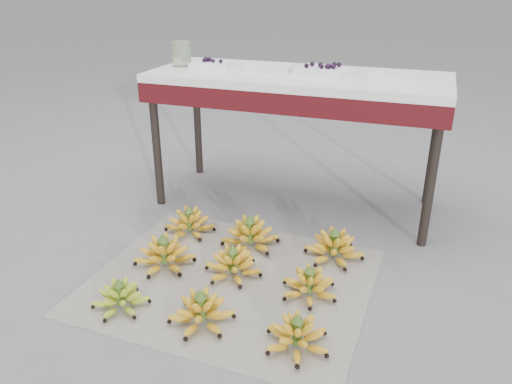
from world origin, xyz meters
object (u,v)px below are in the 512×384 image
(bunch_back_left, at_px, (190,223))
(tray_far_right, at_px, (394,76))
(bunch_front_left, at_px, (121,298))
(bunch_back_center, at_px, (250,235))
(bunch_front_right, at_px, (297,336))
(bunch_front_center, at_px, (201,311))
(bunch_back_right, at_px, (334,247))
(bunch_mid_right, at_px, (309,285))
(tray_far_left, at_px, (212,65))
(bunch_mid_left, at_px, (164,255))
(glass_jar, at_px, (182,54))
(vendor_table, at_px, (297,90))
(bunch_mid_center, at_px, (233,265))
(tray_right, at_px, (323,71))
(newspaper_mat, at_px, (231,281))
(tray_left, at_px, (269,68))

(bunch_back_left, height_order, tray_far_right, tray_far_right)
(bunch_front_left, distance_m, bunch_back_center, 0.75)
(bunch_front_right, bearing_deg, bunch_front_center, -161.02)
(bunch_back_left, xyz_separation_m, bunch_back_right, (0.79, -0.00, 0.00))
(bunch_mid_right, distance_m, tray_far_right, 1.21)
(bunch_back_center, relative_size, tray_far_left, 1.43)
(bunch_back_left, xyz_separation_m, tray_far_right, (0.94, 0.57, 0.75))
(bunch_front_right, xyz_separation_m, bunch_mid_left, (-0.76, 0.34, 0.01))
(bunch_front_center, bearing_deg, bunch_mid_right, 19.14)
(bunch_front_center, height_order, glass_jar, glass_jar)
(bunch_mid_left, relative_size, bunch_back_center, 1.07)
(tray_far_right, bearing_deg, glass_jar, -179.87)
(bunch_back_center, bearing_deg, vendor_table, 71.70)
(bunch_mid_center, relative_size, tray_right, 0.93)
(bunch_mid_left, xyz_separation_m, bunch_back_left, (-0.04, 0.34, -0.00))
(bunch_front_left, xyz_separation_m, bunch_back_center, (0.33, 0.68, 0.01))
(bunch_front_left, bearing_deg, vendor_table, 65.45)
(bunch_mid_right, bearing_deg, bunch_front_right, -104.58)
(bunch_mid_right, xyz_separation_m, bunch_back_left, (-0.75, 0.34, 0.00))
(bunch_mid_center, xyz_separation_m, tray_right, (0.19, 0.87, 0.76))
(tray_far_right, bearing_deg, bunch_front_left, -125.86)
(bunch_back_right, bearing_deg, bunch_front_left, -116.04)
(newspaper_mat, height_order, tray_far_right, tray_far_right)
(newspaper_mat, distance_m, glass_jar, 1.44)
(bunch_front_right, height_order, tray_left, tray_left)
(bunch_front_left, distance_m, tray_right, 1.57)
(tray_far_left, distance_m, glass_jar, 0.21)
(bunch_front_center, distance_m, tray_left, 1.46)
(bunch_back_center, distance_m, vendor_table, 0.88)
(bunch_front_right, bearing_deg, tray_left, 133.14)
(bunch_mid_left, bearing_deg, tray_far_right, 24.54)
(bunch_front_center, bearing_deg, vendor_table, 64.97)
(bunch_mid_right, xyz_separation_m, bunch_back_center, (-0.39, 0.32, 0.01))
(bunch_front_center, relative_size, bunch_front_right, 1.07)
(tray_far_left, height_order, glass_jar, glass_jar)
(bunch_back_right, xyz_separation_m, tray_far_right, (0.15, 0.57, 0.75))
(bunch_mid_left, relative_size, glass_jar, 2.64)
(tray_left, bearing_deg, tray_right, -0.22)
(tray_left, bearing_deg, glass_jar, 179.23)
(bunch_back_left, bearing_deg, bunch_front_left, -99.46)
(vendor_table, bearing_deg, bunch_back_left, -126.53)
(bunch_front_center, xyz_separation_m, bunch_mid_right, (0.36, 0.33, -0.00))
(bunch_mid_center, height_order, tray_far_left, tray_far_left)
(newspaper_mat, distance_m, tray_right, 1.24)
(bunch_mid_center, bearing_deg, bunch_front_right, -40.39)
(bunch_mid_center, height_order, bunch_back_right, bunch_back_right)
(bunch_front_left, height_order, tray_far_left, tray_far_left)
(bunch_front_left, bearing_deg, bunch_back_right, 35.24)
(bunch_back_right, bearing_deg, bunch_front_center, -99.09)
(bunch_back_center, relative_size, bunch_back_right, 0.94)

